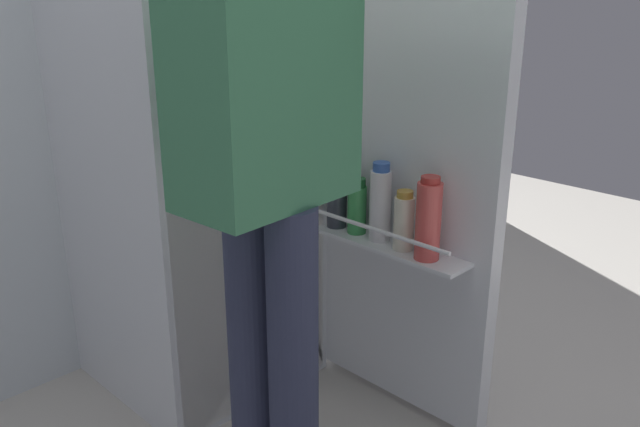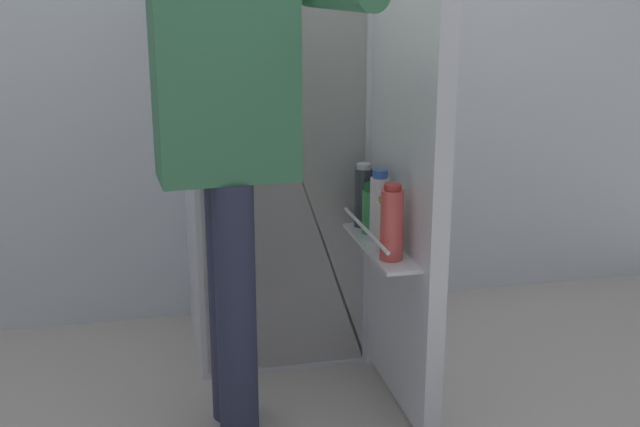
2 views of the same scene
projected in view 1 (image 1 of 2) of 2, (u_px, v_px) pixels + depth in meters
kitchen_wall at (118, 3)px, 2.16m from camera, size 4.40×0.10×2.41m
refrigerator at (205, 116)px, 2.02m from camera, size 0.66×1.20×1.78m
person at (269, 130)px, 1.44m from camera, size 0.54×0.69×1.63m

